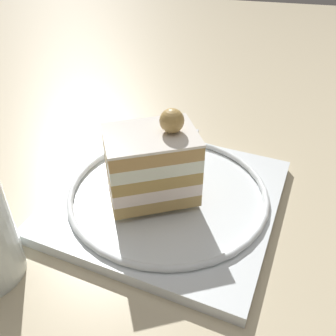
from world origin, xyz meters
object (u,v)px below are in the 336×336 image
Objects in this scene: dessert_plate at (168,196)px; cake_slice at (152,165)px; whipped_cream_dollop at (153,139)px; fork at (188,152)px.

cake_slice reaches higher than dessert_plate.
fork is (0.05, 0.01, -0.02)m from whipped_cream_dollop.
whipped_cream_dollop reaches higher than dessert_plate.
cake_slice is (-0.01, -0.01, 0.05)m from dessert_plate.
dessert_plate is 0.08m from whipped_cream_dollop.
cake_slice is at bearing -137.33° from dessert_plate.
fork is at bearing 76.78° from cake_slice.
whipped_cream_dollop is at bearing 106.48° from cake_slice.
fork is (0.01, 0.08, 0.01)m from dessert_plate.
dessert_plate is at bearing 42.67° from cake_slice.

